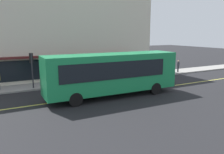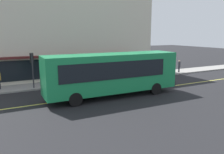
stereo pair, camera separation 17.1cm
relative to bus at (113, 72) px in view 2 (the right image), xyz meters
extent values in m
plane|color=black|center=(1.24, 0.53, -1.99)|extent=(120.00, 120.00, 0.00)
cube|color=gray|center=(1.24, 6.27, -1.91)|extent=(80.00, 2.69, 0.15)
cube|color=#D8D14C|center=(1.24, 0.53, -1.98)|extent=(36.00, 0.16, 0.01)
cube|color=beige|center=(-1.97, 12.42, 3.64)|extent=(22.82, 9.62, 11.26)
cube|color=#4C1919|center=(-1.97, 7.36, 0.81)|extent=(15.98, 0.70, 0.20)
cube|color=black|center=(-1.97, 7.58, -0.49)|extent=(13.69, 0.08, 2.00)
cube|color=#197F47|center=(-0.04, 0.00, 0.01)|extent=(11.04, 2.67, 3.00)
cube|color=black|center=(5.41, -0.08, 0.37)|extent=(0.15, 2.10, 1.80)
cube|color=black|center=(-0.32, 1.28, 0.37)|extent=(8.80, 0.20, 1.32)
cube|color=black|center=(-0.36, -1.26, 0.37)|extent=(8.80, 0.20, 1.32)
cube|color=#0CF259|center=(5.48, -0.09, 1.26)|extent=(0.11, 1.90, 0.36)
cube|color=#2D2D33|center=(5.51, -0.09, -1.24)|extent=(0.20, 2.40, 0.40)
cylinder|color=black|center=(3.50, 1.08, -1.49)|extent=(1.00, 0.32, 1.00)
cylinder|color=black|center=(3.46, -1.18, -1.49)|extent=(1.00, 0.32, 1.00)
cylinder|color=black|center=(-3.54, 1.19, -1.49)|extent=(1.00, 0.32, 1.00)
cylinder|color=black|center=(-3.57, -1.07, -1.49)|extent=(1.00, 0.32, 1.00)
cylinder|color=#2D2D33|center=(-5.41, 5.39, -0.24)|extent=(0.12, 0.12, 3.20)
cube|color=black|center=(-5.41, 5.59, 0.91)|extent=(0.30, 0.30, 0.90)
sphere|color=red|center=(-5.41, 5.76, 1.18)|extent=(0.18, 0.18, 0.18)
sphere|color=orange|center=(-5.41, 5.76, 0.91)|extent=(0.18, 0.18, 0.18)
sphere|color=green|center=(-5.41, 5.76, 0.64)|extent=(0.18, 0.18, 0.18)
cube|color=#B7BABF|center=(0.63, 3.65, -1.39)|extent=(4.33, 1.88, 0.75)
cube|color=black|center=(0.48, 3.65, -0.74)|extent=(2.44, 1.56, 0.55)
cylinder|color=black|center=(2.03, 4.50, -1.67)|extent=(0.64, 0.23, 0.64)
cylinder|color=black|center=(2.06, 2.86, -1.67)|extent=(0.64, 0.23, 0.64)
cylinder|color=black|center=(-0.80, 4.45, -1.67)|extent=(0.64, 0.23, 0.64)
cylinder|color=black|center=(-0.78, 2.81, -1.67)|extent=(0.64, 0.23, 0.64)
cylinder|color=black|center=(-0.10, 6.28, -1.44)|extent=(0.18, 0.18, 0.79)
cylinder|color=maroon|center=(-0.10, 6.28, -0.73)|extent=(0.34, 0.34, 0.63)
sphere|color=tan|center=(-0.10, 6.28, -0.30)|extent=(0.22, 0.22, 0.22)
cylinder|color=black|center=(12.60, 5.63, -1.46)|extent=(0.18, 0.18, 0.75)
cylinder|color=#3F3F47|center=(12.60, 5.63, -0.79)|extent=(0.34, 0.34, 0.59)
sphere|color=tan|center=(12.60, 5.63, -0.39)|extent=(0.21, 0.21, 0.21)
camera|label=1|loc=(-8.59, -15.96, 3.15)|focal=36.44mm
camera|label=2|loc=(-8.43, -16.04, 3.15)|focal=36.44mm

